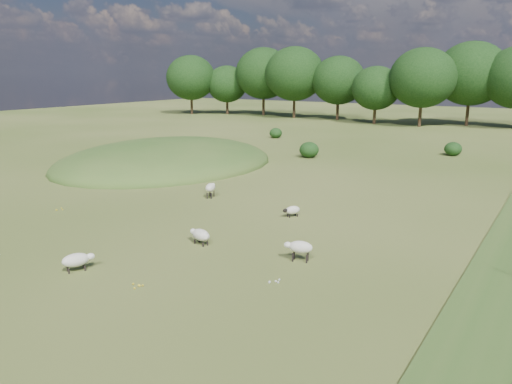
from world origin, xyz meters
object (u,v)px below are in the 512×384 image
sheep_4 (77,260)px  sheep_1 (211,188)px  sheep_2 (292,210)px  sheep_0 (200,235)px  sheep_3 (300,247)px

sheep_4 → sheep_1: bearing=39.5°
sheep_1 → sheep_4: (2.78, -11.96, -0.17)m
sheep_2 → sheep_4: (-3.42, -10.94, 0.08)m
sheep_0 → sheep_1: (-4.84, 7.01, 0.17)m
sheep_4 → sheep_2: bearing=9.1°
sheep_1 → sheep_2: size_ratio=1.23×
sheep_1 → sheep_3: 11.47m
sheep_0 → sheep_1: size_ratio=0.99×
sheep_3 → sheep_4: sheep_3 is taller
sheep_2 → sheep_3: size_ratio=0.84×
sheep_0 → sheep_1: sheep_1 is taller
sheep_1 → sheep_2: bearing=-120.7°
sheep_1 → sheep_3: size_ratio=1.04×
sheep_2 → sheep_4: 11.46m
sheep_2 → sheep_0: bearing=16.3°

